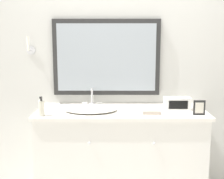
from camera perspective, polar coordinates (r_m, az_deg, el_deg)
name	(u,v)px	position (r m, az deg, el deg)	size (l,w,h in m)	color
wall_back	(120,69)	(3.26, 1.49, 3.80)	(8.00, 0.18, 2.55)	silver
vanity_counter	(121,155)	(3.14, 1.62, -11.91)	(1.62, 0.62, 0.92)	silver
sink_basin	(91,109)	(2.98, -3.92, -3.51)	(0.50, 0.41, 0.19)	silver
soap_bottle	(41,108)	(2.83, -12.77, -3.32)	(0.05, 0.06, 0.18)	beige
appliance_box	(177,104)	(3.06, 11.83, -2.53)	(0.25, 0.12, 0.12)	white
picture_frame	(199,108)	(2.90, 15.66, -3.23)	(0.11, 0.01, 0.14)	black
hand_towel_near_sink	(151,111)	(2.90, 7.14, -3.99)	(0.16, 0.14, 0.03)	#B7A899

